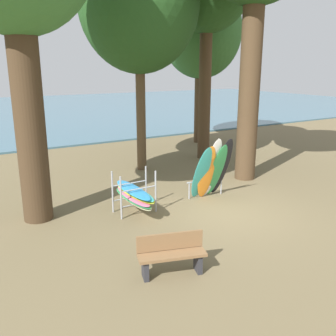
{
  "coord_description": "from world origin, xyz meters",
  "views": [
    {
      "loc": [
        -6.76,
        -8.0,
        4.16
      ],
      "look_at": [
        -0.98,
        1.6,
        1.1
      ],
      "focal_mm": 39.99,
      "sensor_mm": 36.0,
      "label": 1
    }
  ],
  "objects_px": {
    "tree_far_right_back": "(201,32)",
    "leaning_board_pile": "(212,170)",
    "board_storage_rack": "(134,194)",
    "park_bench": "(171,253)",
    "tree_mid_behind": "(139,2)"
  },
  "relations": [
    {
      "from": "tree_far_right_back",
      "to": "leaning_board_pile",
      "type": "relative_size",
      "value": 4.09
    },
    {
      "from": "tree_mid_behind",
      "to": "leaning_board_pile",
      "type": "height_order",
      "value": "tree_mid_behind"
    },
    {
      "from": "tree_mid_behind",
      "to": "park_bench",
      "type": "xyz_separation_m",
      "value": [
        -3.22,
        -7.61,
        -6.01
      ]
    },
    {
      "from": "tree_far_right_back",
      "to": "leaning_board_pile",
      "type": "distance_m",
      "value": 10.65
    },
    {
      "from": "tree_far_right_back",
      "to": "board_storage_rack",
      "type": "height_order",
      "value": "tree_far_right_back"
    },
    {
      "from": "tree_mid_behind",
      "to": "park_bench",
      "type": "relative_size",
      "value": 6.25
    },
    {
      "from": "leaning_board_pile",
      "to": "tree_far_right_back",
      "type": "bearing_deg",
      "value": 56.76
    },
    {
      "from": "leaning_board_pile",
      "to": "board_storage_rack",
      "type": "relative_size",
      "value": 0.97
    },
    {
      "from": "tree_far_right_back",
      "to": "leaning_board_pile",
      "type": "xyz_separation_m",
      "value": [
        -5.18,
        -7.9,
        -4.93
      ]
    },
    {
      "from": "tree_far_right_back",
      "to": "tree_mid_behind",
      "type": "bearing_deg",
      "value": -147.25
    },
    {
      "from": "tree_mid_behind",
      "to": "park_bench",
      "type": "distance_m",
      "value": 10.22
    },
    {
      "from": "tree_far_right_back",
      "to": "leaning_board_pile",
      "type": "height_order",
      "value": "tree_far_right_back"
    },
    {
      "from": "leaning_board_pile",
      "to": "park_bench",
      "type": "relative_size",
      "value": 1.41
    },
    {
      "from": "board_storage_rack",
      "to": "park_bench",
      "type": "distance_m",
      "value": 3.55
    },
    {
      "from": "board_storage_rack",
      "to": "park_bench",
      "type": "height_order",
      "value": "board_storage_rack"
    }
  ]
}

